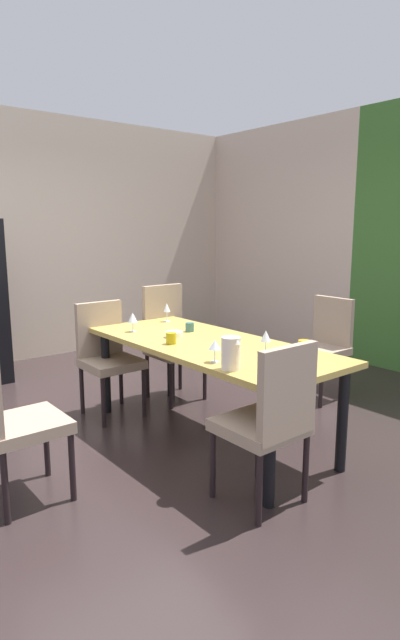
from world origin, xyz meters
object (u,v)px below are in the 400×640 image
object	(u,v)px
cup_west	(304,347)
cup_center	(270,362)
chair_head_near	(10,415)
serving_bowl_south	(174,334)
wine_glass_near_shelf	(133,318)
cup_north	(190,327)
chair_left_far	(170,338)
chair_head_far	(324,342)
dining_table	(208,353)
chair_left_near	(107,353)
chair_right_near	(270,417)
wine_glass_east	(167,308)
wine_glass_near_window	(215,345)
cup_corner	(171,338)
wine_glass_right	(266,337)
pitcher_front	(231,353)

from	to	relation	value
cup_west	cup_center	distance (m)	0.47
chair_head_near	serving_bowl_south	size ratio (longest dim) A/B	7.15
wine_glass_near_shelf	cup_north	bearing A→B (deg)	52.24
chair_left_far	chair_head_far	world-z (taller)	chair_left_far
serving_bowl_south	cup_center	bearing A→B (deg)	-3.27
chair_head_near	wine_glass_near_shelf	size ratio (longest dim) A/B	6.11
dining_table	chair_left_near	xyz separation A→B (m)	(-0.94, -0.33, -0.13)
cup_north	chair_left_near	bearing A→B (deg)	-140.18
chair_right_near	wine_glass_east	world-z (taller)	chair_right_near
wine_glass_near_window	cup_center	bearing A→B (deg)	26.62
wine_glass_east	chair_left_near	bearing A→B (deg)	-98.43
cup_corner	serving_bowl_south	bearing A→B (deg)	138.13
serving_bowl_south	cup_corner	xyz separation A→B (m)	(0.16, -0.15, 0.02)
cup_corner	chair_left_near	bearing A→B (deg)	-173.79
cup_corner	chair_head_near	bearing A→B (deg)	-84.11
chair_left_far	cup_center	world-z (taller)	chair_left_far
chair_left_near	chair_left_far	world-z (taller)	chair_left_far
chair_left_near	wine_glass_right	distance (m)	1.50
chair_left_near	chair_head_far	world-z (taller)	chair_left_near
wine_glass_near_shelf	cup_center	bearing A→B (deg)	3.06
cup_center	cup_north	size ratio (longest dim) A/B	1.22
cup_west	dining_table	bearing A→B (deg)	-155.15
chair_head_far	wine_glass_near_window	distance (m)	1.86
serving_bowl_south	dining_table	bearing A→B (deg)	18.27
wine_glass_east	cup_center	size ratio (longest dim) A/B	1.88
wine_glass_near_shelf	pitcher_front	world-z (taller)	pitcher_front
wine_glass_near_window	chair_head_far	bearing A→B (deg)	105.70
wine_glass_east	cup_west	distance (m)	1.51
dining_table	pitcher_front	world-z (taller)	pitcher_front
chair_right_near	wine_glass_east	size ratio (longest dim) A/B	5.77
wine_glass_near_window	wine_glass_east	bearing A→B (deg)	157.02
cup_west	wine_glass_east	bearing A→B (deg)	-177.52
wine_glass_near_window	wine_glass_east	size ratio (longest dim) A/B	0.86
chair_left_near	chair_head_near	bearing A→B (deg)	39.93
wine_glass_right	serving_bowl_south	distance (m)	0.78
cup_center	chair_left_near	bearing A→B (deg)	-174.16
cup_north	chair_right_near	bearing A→B (deg)	-19.13
cup_corner	chair_left_far	bearing A→B (deg)	145.10
chair_head_near	wine_glass_near_shelf	world-z (taller)	chair_head_near
wine_glass_right	dining_table	bearing A→B (deg)	-164.58
dining_table	wine_glass_east	bearing A→B (deg)	164.65
wine_glass_near_shelf	cup_center	world-z (taller)	wine_glass_near_shelf
wine_glass_near_window	serving_bowl_south	distance (m)	0.77
wine_glass_right	wine_glass_near_shelf	world-z (taller)	wine_glass_near_shelf
chair_head_near	wine_glass_near_window	bearing A→B (deg)	68.42
chair_left_far	chair_right_near	world-z (taller)	chair_left_far
cup_center	chair_head_near	bearing A→B (deg)	-120.74
serving_bowl_south	chair_head_near	bearing A→B (deg)	-77.99
wine_glass_right	cup_corner	world-z (taller)	wine_glass_right
wine_glass_near_window	serving_bowl_south	xyz separation A→B (m)	(-0.74, 0.22, -0.08)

